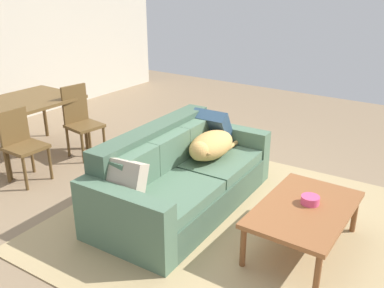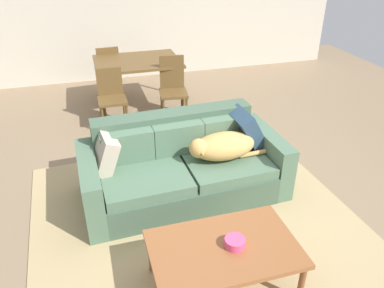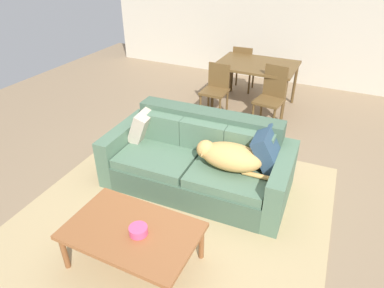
{
  "view_description": "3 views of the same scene",
  "coord_description": "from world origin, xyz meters",
  "views": [
    {
      "loc": [
        -3.33,
        -2.28,
        2.24
      ],
      "look_at": [
        0.03,
        0.02,
        0.62
      ],
      "focal_mm": 39.22,
      "sensor_mm": 36.0,
      "label": 1
    },
    {
      "loc": [
        -1.04,
        -3.3,
        2.52
      ],
      "look_at": [
        -0.13,
        -0.17,
        0.69
      ],
      "focal_mm": 35.52,
      "sensor_mm": 36.0,
      "label": 2
    },
    {
      "loc": [
        1.16,
        -2.98,
        2.53
      ],
      "look_at": [
        -0.15,
        -0.24,
        0.7
      ],
      "focal_mm": 31.56,
      "sensor_mm": 36.0,
      "label": 3
    }
  ],
  "objects": [
    {
      "name": "dining_table",
      "position": [
        -0.25,
        2.47,
        0.7
      ],
      "size": [
        1.31,
        0.98,
        0.77
      ],
      "color": "brown",
      "rests_on": "ground"
    },
    {
      "name": "dining_chair_near_left",
      "position": [
        -0.73,
        1.88,
        0.47
      ],
      "size": [
        0.4,
        0.4,
        0.85
      ],
      "rotation": [
        0.0,
        0.0,
        0.0
      ],
      "color": "brown",
      "rests_on": "ground"
    },
    {
      "name": "coffee_table",
      "position": [
        -0.21,
        -1.32,
        0.38
      ],
      "size": [
        1.14,
        0.72,
        0.42
      ],
      "color": "brown",
      "rests_on": "ground"
    },
    {
      "name": "couch",
      "position": [
        -0.18,
        0.02,
        0.31
      ],
      "size": [
        2.15,
        1.08,
        0.82
      ],
      "rotation": [
        0.0,
        0.0,
        0.04
      ],
      "color": "#415B46",
      "rests_on": "ground"
    },
    {
      "name": "bowl_on_coffee_table",
      "position": [
        -0.13,
        -1.33,
        0.45
      ],
      "size": [
        0.16,
        0.16,
        0.07
      ],
      "primitive_type": "cylinder",
      "color": "#EA4C7F",
      "rests_on": "coffee_table"
    },
    {
      "name": "dog_on_left_cushion",
      "position": [
        0.21,
        -0.1,
        0.57
      ],
      "size": [
        0.84,
        0.41,
        0.27
      ],
      "rotation": [
        0.0,
        0.0,
        0.04
      ],
      "color": "tan",
      "rests_on": "couch"
    },
    {
      "name": "ground_plane",
      "position": [
        0.0,
        0.0,
        0.0
      ],
      "size": [
        10.0,
        10.0,
        0.0
      ],
      "primitive_type": "plane",
      "color": "#897155"
    },
    {
      "name": "area_rug",
      "position": [
        -0.18,
        -0.64,
        0.01
      ],
      "size": [
        3.26,
        3.34,
        0.01
      ],
      "primitive_type": "cube",
      "rotation": [
        0.0,
        0.0,
        0.04
      ],
      "color": "tan",
      "rests_on": "ground"
    },
    {
      "name": "throw_pillow_by_right_arm",
      "position": [
        0.59,
        0.11,
        0.62
      ],
      "size": [
        0.37,
        0.44,
        0.45
      ],
      "primitive_type": "cube",
      "rotation": [
        0.0,
        -0.51,
        0.04
      ],
      "color": "#2C455C",
      "rests_on": "couch"
    },
    {
      "name": "dining_chair_near_right",
      "position": [
        0.18,
        1.9,
        0.51
      ],
      "size": [
        0.45,
        0.45,
        0.94
      ],
      "rotation": [
        0.0,
        0.0,
        -0.13
      ],
      "color": "brown",
      "rests_on": "ground"
    },
    {
      "name": "back_partition",
      "position": [
        0.0,
        4.0,
        1.35
      ],
      "size": [
        8.0,
        0.12,
        2.7
      ],
      "primitive_type": "cube",
      "color": "beige",
      "rests_on": "ground"
    },
    {
      "name": "throw_pillow_by_left_arm",
      "position": [
        -0.96,
        0.05,
        0.59
      ],
      "size": [
        0.31,
        0.39,
        0.4
      ],
      "primitive_type": "cube",
      "rotation": [
        0.0,
        0.36,
        0.11
      ],
      "color": "#B9A791",
      "rests_on": "couch"
    },
    {
      "name": "dining_chair_far_left",
      "position": [
        -0.66,
        3.07,
        0.49
      ],
      "size": [
        0.43,
        0.43,
        0.87
      ],
      "rotation": [
        0.0,
        0.0,
        3.21
      ],
      "color": "brown",
      "rests_on": "ground"
    }
  ]
}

